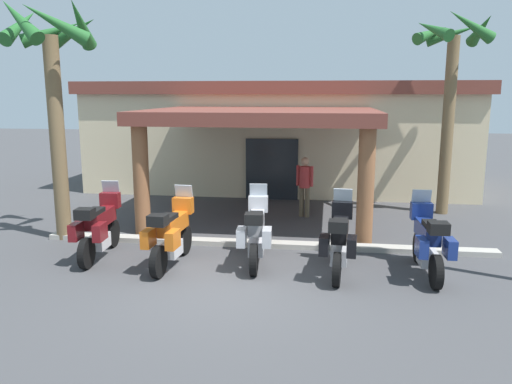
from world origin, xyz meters
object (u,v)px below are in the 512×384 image
at_px(motel_building, 280,133).
at_px(palm_tree_near_portico, 451,70).
at_px(motorcycle_black, 340,240).
at_px(palm_tree_roadside, 53,69).
at_px(motorcycle_silver, 256,232).
at_px(motorcycle_maroon, 99,227).
at_px(motorcycle_blue, 428,242).
at_px(pedestrian, 305,182).
at_px(motorcycle_orange, 171,234).

bearing_deg(motel_building, palm_tree_near_portico, -37.53).
bearing_deg(motorcycle_black, palm_tree_roadside, 81.10).
height_order(motorcycle_silver, motorcycle_black, same).
distance_m(motorcycle_maroon, motorcycle_blue, 7.06).
height_order(motorcycle_maroon, palm_tree_roadside, palm_tree_roadside).
xyz_separation_m(motorcycle_blue, palm_tree_roadside, (-8.61, 1.53, 3.49)).
relative_size(motel_building, palm_tree_roadside, 2.47).
bearing_deg(motorcycle_silver, pedestrian, -15.06).
xyz_separation_m(pedestrian, palm_tree_near_portico, (4.16, 1.05, 3.26)).
xyz_separation_m(motel_building, palm_tree_roadside, (-4.72, -8.36, 2.12)).
bearing_deg(motorcycle_maroon, motorcycle_blue, -94.87).
bearing_deg(motorcycle_blue, motel_building, 19.57).
bearing_deg(motorcycle_silver, palm_tree_near_portico, -46.74).
bearing_deg(palm_tree_roadside, motorcycle_orange, -26.70).
relative_size(pedestrian, palm_tree_roadside, 0.31).
relative_size(motorcycle_blue, palm_tree_near_portico, 0.37).
relative_size(motorcycle_silver, pedestrian, 1.24).
xyz_separation_m(motel_building, motorcycle_blue, (3.89, -9.88, -1.36)).
bearing_deg(motorcycle_maroon, pedestrian, -47.85).
bearing_deg(motorcycle_blue, motorcycle_silver, 84.15).
distance_m(motorcycle_maroon, motorcycle_black, 5.30).
relative_size(motorcycle_blue, pedestrian, 1.24).
bearing_deg(motorcycle_blue, motorcycle_maroon, 86.66).
bearing_deg(pedestrian, palm_tree_near_portico, -56.73).
bearing_deg(palm_tree_roadside, motel_building, 60.55).
bearing_deg(pedestrian, palm_tree_roadside, 136.80).
bearing_deg(motel_building, motorcycle_silver, -87.42).
height_order(motel_building, palm_tree_roadside, palm_tree_roadside).
distance_m(motel_building, motorcycle_maroon, 10.30).
height_order(motel_building, motorcycle_orange, motel_building).
distance_m(pedestrian, palm_tree_roadside, 7.40).
xyz_separation_m(motorcycle_orange, pedestrian, (2.61, 4.78, 0.34)).
xyz_separation_m(motorcycle_black, motorcycle_blue, (1.76, 0.11, 0.00)).
xyz_separation_m(motorcycle_maroon, pedestrian, (4.37, 4.46, 0.34)).
bearing_deg(motorcycle_maroon, motel_building, -21.50).
height_order(motorcycle_silver, motorcycle_blue, same).
bearing_deg(palm_tree_roadside, motorcycle_silver, -14.17).
height_order(motel_building, palm_tree_near_portico, palm_tree_near_portico).
distance_m(motel_building, palm_tree_roadside, 9.83).
relative_size(motorcycle_orange, pedestrian, 1.24).
height_order(motorcycle_black, palm_tree_near_portico, palm_tree_near_portico).
distance_m(motorcycle_black, pedestrian, 4.85).
height_order(motorcycle_orange, palm_tree_roadside, palm_tree_roadside).
bearing_deg(motorcycle_orange, motel_building, -4.35).
bearing_deg(motorcycle_black, pedestrian, 15.48).
xyz_separation_m(motorcycle_silver, pedestrian, (0.85, 4.40, 0.34)).
distance_m(pedestrian, palm_tree_near_portico, 5.39).
xyz_separation_m(motorcycle_orange, motorcycle_blue, (5.29, 0.14, 0.00)).
height_order(motorcycle_orange, pedestrian, pedestrian).
bearing_deg(motorcycle_blue, pedestrian, 28.10).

